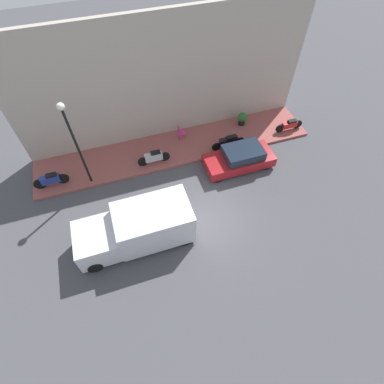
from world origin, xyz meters
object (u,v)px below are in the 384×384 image
(parked_car, at_px, (240,158))
(delivery_van, at_px, (137,228))
(motorcycle_red, at_px, (289,125))
(scooter_silver, at_px, (154,157))
(streetlamp, at_px, (72,134))
(motorcycle_blue, at_px, (51,180))
(potted_plant, at_px, (242,118))
(motorcycle_black, at_px, (229,142))
(cafe_chair, at_px, (180,132))

(parked_car, bearing_deg, delivery_van, 114.17)
(delivery_van, relative_size, motorcycle_red, 2.90)
(scooter_silver, xyz_separation_m, motorcycle_red, (0.10, -8.75, -0.05))
(parked_car, height_order, streetlamp, streetlamp)
(motorcycle_blue, bearing_deg, motorcycle_red, -90.03)
(motorcycle_red, bearing_deg, scooter_silver, 90.67)
(parked_car, xyz_separation_m, motorcycle_blue, (1.73, 10.23, -0.01))
(parked_car, relative_size, scooter_silver, 2.08)
(motorcycle_red, distance_m, potted_plant, 2.98)
(delivery_van, distance_m, motorcycle_red, 11.61)
(delivery_van, bearing_deg, streetlamp, 22.11)
(motorcycle_blue, bearing_deg, scooter_silver, -91.11)
(parked_car, distance_m, delivery_van, 7.12)
(motorcycle_red, bearing_deg, motorcycle_black, 93.36)
(motorcycle_blue, relative_size, cafe_chair, 1.90)
(motorcycle_black, bearing_deg, delivery_van, 124.38)
(scooter_silver, xyz_separation_m, potted_plant, (1.55, -6.15, 0.03))
(motorcycle_blue, distance_m, streetlamp, 3.54)
(scooter_silver, distance_m, motorcycle_red, 8.75)
(motorcycle_black, bearing_deg, motorcycle_red, -86.64)
(potted_plant, xyz_separation_m, cafe_chair, (-0.03, 4.12, 0.05))
(cafe_chair, bearing_deg, parked_car, -140.84)
(motorcycle_blue, xyz_separation_m, motorcycle_red, (-0.01, -14.38, -0.06))
(scooter_silver, distance_m, potted_plant, 6.35)
(motorcycle_black, distance_m, scooter_silver, 4.53)
(delivery_van, xyz_separation_m, streetlamp, (4.33, 1.76, 2.48))
(parked_car, height_order, scooter_silver, parked_car)
(motorcycle_black, bearing_deg, motorcycle_blue, 88.56)
(motorcycle_blue, height_order, motorcycle_red, motorcycle_blue)
(parked_car, bearing_deg, cafe_chair, 39.16)
(parked_car, xyz_separation_m, cafe_chair, (3.15, 2.56, 0.06))
(motorcycle_black, relative_size, scooter_silver, 1.11)
(motorcycle_black, relative_size, streetlamp, 0.41)
(parked_car, distance_m, streetlamp, 8.85)
(motorcycle_blue, height_order, scooter_silver, motorcycle_blue)
(motorcycle_black, height_order, potted_plant, potted_plant)
(motorcycle_red, xyz_separation_m, potted_plant, (1.45, 2.60, 0.08))
(parked_car, xyz_separation_m, streetlamp, (1.42, 8.24, 2.89))
(parked_car, height_order, potted_plant, parked_car)
(parked_car, relative_size, streetlamp, 0.77)
(motorcycle_blue, xyz_separation_m, potted_plant, (1.44, -11.78, 0.02))
(delivery_van, relative_size, potted_plant, 6.17)
(delivery_van, distance_m, cafe_chair, 7.22)
(motorcycle_blue, distance_m, scooter_silver, 5.63)
(delivery_van, xyz_separation_m, potted_plant, (6.08, -8.04, -0.41))
(motorcycle_black, relative_size, potted_plant, 2.43)
(parked_car, bearing_deg, streetlamp, 80.23)
(delivery_van, xyz_separation_m, motorcycle_red, (4.64, -10.64, -0.48))
(motorcycle_red, relative_size, streetlamp, 0.36)
(scooter_silver, bearing_deg, delivery_van, 157.45)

